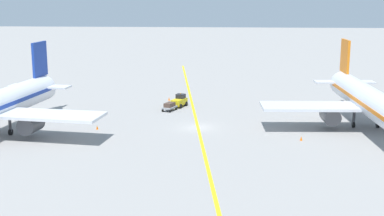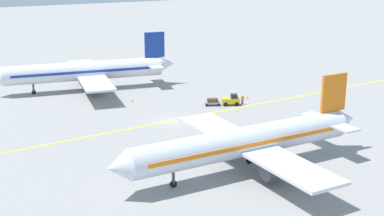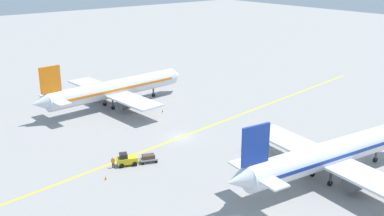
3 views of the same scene
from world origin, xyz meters
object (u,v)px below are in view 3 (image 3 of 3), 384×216
at_px(airplane_adjacent_stand, 331,154).
at_px(baggage_tug_white, 127,160).
at_px(baggage_cart_trailing, 148,158).
at_px(traffic_cone_mid_apron, 243,158).
at_px(ground_crew_worker, 113,162).
at_px(traffic_cone_near_nose, 163,111).
at_px(traffic_cone_by_wingtip, 106,178).
at_px(airplane_at_gate, 114,89).

bearing_deg(airplane_adjacent_stand, baggage_tug_white, -137.64).
xyz_separation_m(baggage_cart_trailing, traffic_cone_mid_apron, (8.29, 11.72, -0.49)).
height_order(baggage_tug_white, ground_crew_worker, baggage_tug_white).
xyz_separation_m(baggage_tug_white, traffic_cone_near_nose, (-16.49, 18.38, -0.63)).
height_order(baggage_cart_trailing, ground_crew_worker, ground_crew_worker).
bearing_deg(baggage_tug_white, airplane_adjacent_stand, 42.36).
relative_size(airplane_adjacent_stand, baggage_cart_trailing, 12.10).
distance_m(traffic_cone_near_nose, traffic_cone_mid_apron, 26.26).
xyz_separation_m(baggage_tug_white, traffic_cone_by_wingtip, (2.15, -4.72, -0.63)).
height_order(traffic_cone_near_nose, traffic_cone_by_wingtip, same).
distance_m(airplane_at_gate, traffic_cone_mid_apron, 35.67).
xyz_separation_m(airplane_at_gate, traffic_cone_mid_apron, (35.46, 1.77, -3.43)).
relative_size(airplane_at_gate, traffic_cone_near_nose, 64.58).
distance_m(baggage_cart_trailing, traffic_cone_by_wingtip, 7.85).
relative_size(airplane_at_gate, baggage_cart_trailing, 12.10).
bearing_deg(airplane_at_gate, baggage_tug_white, -26.63).
relative_size(ground_crew_worker, traffic_cone_near_nose, 3.05).
height_order(airplane_at_gate, ground_crew_worker, airplane_at_gate).
xyz_separation_m(airplane_at_gate, baggage_tug_white, (25.94, -13.01, -2.81)).
relative_size(baggage_tug_white, traffic_cone_by_wingtip, 6.08).
relative_size(airplane_adjacent_stand, baggage_tug_white, 10.63).
height_order(airplane_at_gate, airplane_adjacent_stand, same).
relative_size(baggage_tug_white, traffic_cone_mid_apron, 6.08).
bearing_deg(traffic_cone_near_nose, traffic_cone_mid_apron, -7.87).
xyz_separation_m(airplane_adjacent_stand, traffic_cone_mid_apron, (-12.00, -4.84, -3.43)).
bearing_deg(ground_crew_worker, traffic_cone_near_nose, 128.14).
height_order(airplane_at_gate, baggage_tug_white, airplane_at_gate).
bearing_deg(ground_crew_worker, airplane_adjacent_stand, 44.45).
xyz_separation_m(baggage_tug_white, ground_crew_worker, (-0.50, -1.99, 0.01)).
bearing_deg(traffic_cone_near_nose, airplane_adjacent_stand, 1.87).
height_order(baggage_tug_white, traffic_cone_by_wingtip, baggage_tug_white).
bearing_deg(baggage_cart_trailing, baggage_tug_white, -111.88).
bearing_deg(baggage_cart_trailing, ground_crew_worker, -108.93).
relative_size(airplane_at_gate, airplane_adjacent_stand, 1.00).
distance_m(ground_crew_worker, traffic_cone_by_wingtip, 3.86).
xyz_separation_m(airplane_adjacent_stand, baggage_tug_white, (-21.52, -19.62, -2.81)).
bearing_deg(ground_crew_worker, airplane_at_gate, 149.49).
height_order(airplane_at_gate, traffic_cone_by_wingtip, airplane_at_gate).
bearing_deg(baggage_cart_trailing, traffic_cone_near_nose, 139.16).
bearing_deg(baggage_cart_trailing, traffic_cone_mid_apron, 54.72).
bearing_deg(baggage_cart_trailing, traffic_cone_by_wingtip, -83.27).
bearing_deg(airplane_adjacent_stand, ground_crew_worker, -135.55).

